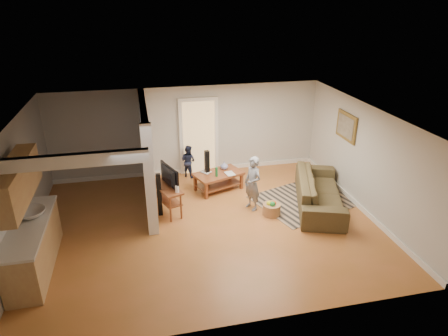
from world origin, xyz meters
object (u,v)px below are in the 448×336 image
Objects in this scene: coffee_table at (219,176)px; tv_console at (167,189)px; sofa at (318,205)px; toy_basket at (272,209)px; speaker_left at (159,195)px; speaker_right at (207,170)px; toddler at (189,176)px; child at (252,208)px.

tv_console is (-1.43, -0.91, 0.24)m from coffee_table.
sofa is 1.30m from toy_basket.
speaker_left reaches higher than tv_console.
toddler is at bearing 99.77° from speaker_right.
speaker_left reaches higher than child.
child is at bearing -4.04° from speaker_left.
child is (2.00, -0.28, -0.61)m from tv_console.
toy_basket is at bearing 166.05° from toddler.
tv_console is at bearing -151.18° from speaker_right.
toy_basket is (2.36, -0.66, -0.46)m from tv_console.
toddler is (0.76, 1.91, -0.61)m from tv_console.
sofa is 6.24× the size of toy_basket.
coffee_table is (-2.21, 1.38, 0.37)m from sofa.
tv_console is 1.04× the size of speaker_right.
coffee_table is 1.05× the size of child.
sofa is 1.85× the size of coffee_table.
coffee_table is 3.37× the size of toy_basket.
coffee_table is at bearing 167.96° from toddler.
speaker_left is (-0.19, -0.10, -0.09)m from tv_console.
speaker_left is 1.70m from speaker_right.
speaker_right is (1.32, 1.08, 0.02)m from speaker_left.
child is at bearing -64.49° from coffee_table.
speaker_left reaches higher than toddler.
child is 2.51m from toddler.
tv_console reaches higher than toy_basket.
toddler reaches higher than toy_basket.
speaker_left is at bearing -173.07° from tv_console.
speaker_left is 0.96× the size of speaker_right.
sofa is at bearing -42.06° from speaker_right.
speaker_left is 1.13× the size of toddler.
tv_console is 0.23m from speaker_left.
tv_console is 1.23× the size of toddler.
tv_console reaches higher than coffee_table.
speaker_left reaches higher than coffee_table.
toddler reaches higher than sofa.
toy_basket is (1.23, -1.64, -0.39)m from speaker_right.
tv_console is at bearing -122.85° from child.
speaker_right is at bearing 126.94° from toy_basket.
coffee_table is 1.26m from toddler.
coffee_table is 1.91m from speaker_left.
coffee_table is at bearing 77.02° from sofa.
coffee_table reaches higher than toy_basket.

